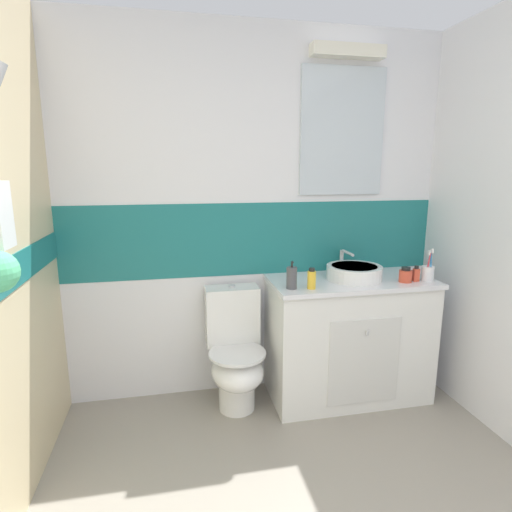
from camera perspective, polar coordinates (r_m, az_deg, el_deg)
The scene contains 9 objects.
wall_back_tiled at distance 2.88m, azimuth 0.20°, elevation 5.75°, with size 3.20×0.20×2.50m.
vanity_cabinet at distance 2.99m, azimuth 12.58°, elevation -10.98°, with size 1.09×0.54×0.85m.
sink_basin at distance 2.84m, azimuth 13.39°, elevation -2.13°, with size 0.37×0.41×0.17m.
toilet at distance 2.81m, azimuth -2.85°, elevation -13.35°, with size 0.37×0.50×0.81m.
toothbrush_cup at distance 2.94m, azimuth 22.66°, elevation -2.16°, with size 0.08×0.08×0.22m.
soap_dispenser at distance 2.55m, azimuth 4.95°, elevation -3.02°, with size 0.07×0.07×0.18m.
hair_gel_jar at distance 2.86m, azimuth 19.97°, elevation -2.52°, with size 0.08×0.08×0.10m.
lotion_bottle_short at distance 2.56m, azimuth 7.70°, elevation -3.18°, with size 0.05×0.05×0.13m.
perfume_flask_small at distance 2.90m, azimuth 21.27°, elevation -2.32°, with size 0.04×0.03×0.10m.
Camera 1 is at (-0.58, -0.35, 1.57)m, focal length 28.92 mm.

